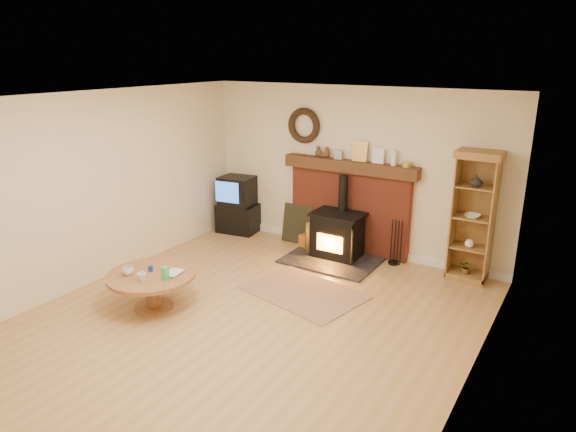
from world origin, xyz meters
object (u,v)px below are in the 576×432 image
Objects in this scene: tv_unit at (238,206)px; curio_cabinet at (473,217)px; coffee_table at (151,280)px; wood_stove at (337,236)px.

curio_cabinet is (3.98, 0.08, 0.44)m from tv_unit.
coffee_table is (0.84, -2.88, -0.11)m from tv_unit.
curio_cabinet is 4.36m from coffee_table.
tv_unit is (-2.06, 0.20, 0.13)m from wood_stove.
wood_stove is 1.39× the size of tv_unit.
curio_cabinet reaches higher than coffee_table.
coffee_table is at bearing -136.65° from curio_cabinet.
curio_cabinet is 1.68× the size of coffee_table.
curio_cabinet is at bearing 1.22° from tv_unit.
wood_stove reaches higher than tv_unit.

